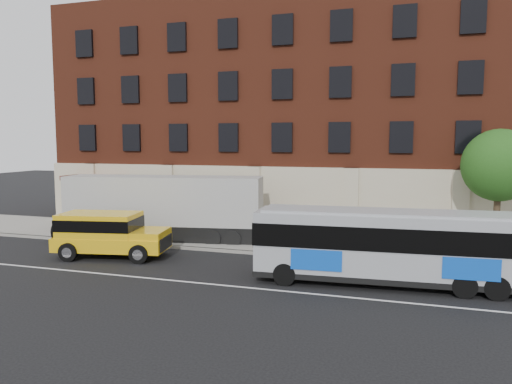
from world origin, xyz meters
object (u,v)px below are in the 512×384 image
(sign_pole, at_px, (83,216))
(yellow_suv, at_px, (107,232))
(shipping_container, at_px, (164,209))
(city_bus, at_px, (393,245))
(street_tree, at_px, (500,168))

(sign_pole, xyz_separation_m, yellow_suv, (3.58, -2.88, -0.19))
(yellow_suv, relative_size, shipping_container, 0.52)
(city_bus, relative_size, yellow_suv, 1.88)
(city_bus, distance_m, yellow_suv, 13.71)
(shipping_container, bearing_deg, city_bus, -21.38)
(sign_pole, distance_m, shipping_container, 4.66)
(street_tree, xyz_separation_m, city_bus, (-4.78, -6.92, -2.75))
(city_bus, relative_size, shipping_container, 0.97)
(shipping_container, bearing_deg, sign_pole, -161.76)
(shipping_container, bearing_deg, yellow_suv, -100.89)
(yellow_suv, height_order, shipping_container, shipping_container)
(street_tree, xyz_separation_m, yellow_suv, (-18.47, -6.22, -3.14))
(city_bus, bearing_deg, sign_pole, 168.28)
(sign_pole, height_order, yellow_suv, sign_pole)
(sign_pole, bearing_deg, street_tree, 8.61)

